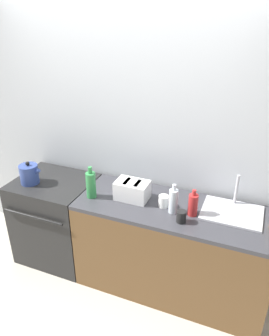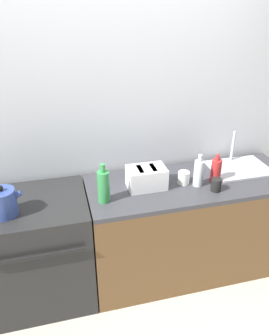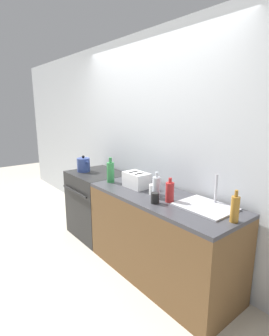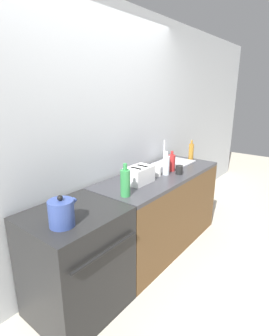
{
  "view_description": "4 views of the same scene",
  "coord_description": "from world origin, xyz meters",
  "px_view_note": "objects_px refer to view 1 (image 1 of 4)",
  "views": [
    {
      "loc": [
        1.16,
        -1.95,
        2.42
      ],
      "look_at": [
        0.2,
        0.41,
        1.14
      ],
      "focal_mm": 35.0,
      "sensor_mm": 36.0,
      "label": 1
    },
    {
      "loc": [
        -0.41,
        -1.74,
        2.18
      ],
      "look_at": [
        0.12,
        0.33,
        1.06
      ],
      "focal_mm": 35.0,
      "sensor_mm": 36.0,
      "label": 2
    },
    {
      "loc": [
        2.36,
        -1.43,
        1.75
      ],
      "look_at": [
        0.11,
        0.38,
        1.08
      ],
      "focal_mm": 28.0,
      "sensor_mm": 36.0,
      "label": 3
    },
    {
      "loc": [
        -1.75,
        -1.17,
        1.78
      ],
      "look_at": [
        0.15,
        0.33,
        1.05
      ],
      "focal_mm": 28.0,
      "sensor_mm": 36.0,
      "label": 4
    }
  ],
  "objects_px": {
    "bottle_green": "(91,185)",
    "cup_white": "(164,201)",
    "bottle_clear": "(173,201)",
    "bottle_red": "(193,205)",
    "cup_black": "(181,217)",
    "stove": "(57,218)",
    "kettle": "(29,174)",
    "toaster": "(132,190)"
  },
  "relations": [
    {
      "from": "stove",
      "to": "bottle_green",
      "type": "xyz_separation_m",
      "value": [
        0.49,
        -0.11,
        0.56
      ]
    },
    {
      "from": "bottle_green",
      "to": "bottle_clear",
      "type": "bearing_deg",
      "value": 3.15
    },
    {
      "from": "toaster",
      "to": "bottle_clear",
      "type": "relative_size",
      "value": 1.11
    },
    {
      "from": "bottle_red",
      "to": "cup_white",
      "type": "distance_m",
      "value": 0.26
    },
    {
      "from": "toaster",
      "to": "bottle_green",
      "type": "distance_m",
      "value": 0.36
    },
    {
      "from": "bottle_clear",
      "to": "toaster",
      "type": "bearing_deg",
      "value": 169.82
    },
    {
      "from": "stove",
      "to": "cup_white",
      "type": "relative_size",
      "value": 8.84
    },
    {
      "from": "kettle",
      "to": "bottle_clear",
      "type": "relative_size",
      "value": 0.87
    },
    {
      "from": "kettle",
      "to": "bottle_red",
      "type": "distance_m",
      "value": 1.56
    },
    {
      "from": "bottle_green",
      "to": "bottle_red",
      "type": "distance_m",
      "value": 0.9
    },
    {
      "from": "bottle_red",
      "to": "cup_black",
      "type": "distance_m",
      "value": 0.15
    },
    {
      "from": "bottle_clear",
      "to": "stove",
      "type": "bearing_deg",
      "value": 176.93
    },
    {
      "from": "cup_black",
      "to": "cup_white",
      "type": "xyz_separation_m",
      "value": [
        -0.19,
        0.16,
        0.0
      ]
    },
    {
      "from": "stove",
      "to": "bottle_green",
      "type": "height_order",
      "value": "bottle_green"
    },
    {
      "from": "toaster",
      "to": "bottle_clear",
      "type": "bearing_deg",
      "value": -10.18
    },
    {
      "from": "toaster",
      "to": "bottle_clear",
      "type": "height_order",
      "value": "bottle_clear"
    },
    {
      "from": "kettle",
      "to": "toaster",
      "type": "relative_size",
      "value": 0.78
    },
    {
      "from": "bottle_green",
      "to": "cup_white",
      "type": "distance_m",
      "value": 0.65
    },
    {
      "from": "kettle",
      "to": "toaster",
      "type": "bearing_deg",
      "value": 6.23
    },
    {
      "from": "cup_black",
      "to": "bottle_green",
      "type": "bearing_deg",
      "value": 175.36
    },
    {
      "from": "toaster",
      "to": "bottle_green",
      "type": "xyz_separation_m",
      "value": [
        -0.34,
        -0.11,
        0.04
      ]
    },
    {
      "from": "bottle_red",
      "to": "cup_black",
      "type": "height_order",
      "value": "bottle_red"
    },
    {
      "from": "stove",
      "to": "cup_white",
      "type": "height_order",
      "value": "cup_white"
    },
    {
      "from": "stove",
      "to": "bottle_clear",
      "type": "bearing_deg",
      "value": -3.07
    },
    {
      "from": "stove",
      "to": "bottle_clear",
      "type": "xyz_separation_m",
      "value": [
        1.23,
        -0.07,
        0.54
      ]
    },
    {
      "from": "bottle_clear",
      "to": "bottle_green",
      "type": "bearing_deg",
      "value": -176.85
    },
    {
      "from": "toaster",
      "to": "stove",
      "type": "bearing_deg",
      "value": -179.7
    },
    {
      "from": "kettle",
      "to": "bottle_red",
      "type": "height_order",
      "value": "bottle_red"
    },
    {
      "from": "toaster",
      "to": "cup_white",
      "type": "relative_size",
      "value": 2.87
    },
    {
      "from": "toaster",
      "to": "bottle_clear",
      "type": "distance_m",
      "value": 0.4
    },
    {
      "from": "stove",
      "to": "cup_black",
      "type": "distance_m",
      "value": 1.42
    },
    {
      "from": "bottle_clear",
      "to": "bottle_red",
      "type": "distance_m",
      "value": 0.16
    },
    {
      "from": "cup_white",
      "to": "bottle_red",
      "type": "bearing_deg",
      "value": -6.55
    },
    {
      "from": "stove",
      "to": "cup_black",
      "type": "xyz_separation_m",
      "value": [
        1.33,
        -0.17,
        0.48
      ]
    },
    {
      "from": "bottle_clear",
      "to": "cup_black",
      "type": "height_order",
      "value": "bottle_clear"
    },
    {
      "from": "bottle_green",
      "to": "cup_black",
      "type": "distance_m",
      "value": 0.84
    },
    {
      "from": "cup_white",
      "to": "toaster",
      "type": "bearing_deg",
      "value": 176.48
    },
    {
      "from": "bottle_green",
      "to": "bottle_red",
      "type": "xyz_separation_m",
      "value": [
        0.89,
        0.06,
        -0.03
      ]
    },
    {
      "from": "cup_black",
      "to": "cup_white",
      "type": "distance_m",
      "value": 0.25
    },
    {
      "from": "bottle_red",
      "to": "cup_white",
      "type": "bearing_deg",
      "value": 173.45
    },
    {
      "from": "cup_black",
      "to": "bottle_red",
      "type": "bearing_deg",
      "value": 65.81
    },
    {
      "from": "bottle_red",
      "to": "bottle_clear",
      "type": "bearing_deg",
      "value": -171.7
    }
  ]
}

